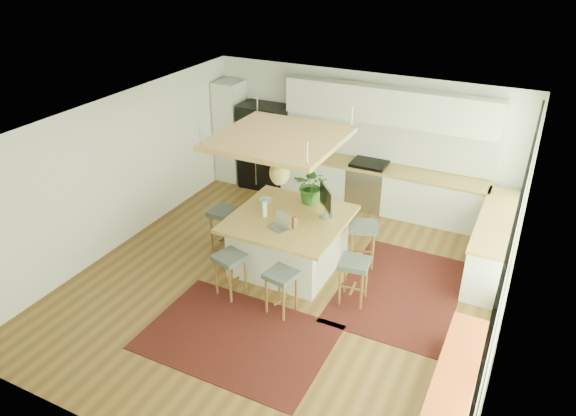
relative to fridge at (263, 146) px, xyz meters
The scene contains 34 objects.
floor 3.94m from the fridge, 56.14° to the right, with size 7.00×7.00×0.00m, color brown.
ceiling 4.22m from the fridge, 56.14° to the right, with size 7.00×7.00×0.00m, color white.
wall_back 2.20m from the fridge, ahead, with size 6.50×6.50×0.00m, color white.
wall_front 7.02m from the fridge, 72.30° to the right, with size 6.50×6.50×0.00m, color white.
wall_left 3.39m from the fridge, 109.40° to the right, with size 7.00×7.00×0.00m, color white.
wall_right 6.26m from the fridge, 30.55° to the right, with size 7.00×7.00×0.00m, color white.
window_wall 6.24m from the fridge, 30.69° to the right, with size 0.10×6.20×2.60m, color black, non-canonical shape.
pantry 0.84m from the fridge, behind, with size 0.55×0.60×2.25m, color white.
back_counter_base 2.72m from the fridge, ahead, with size 4.20×0.60×0.88m, color white.
back_counter_top 2.68m from the fridge, ahead, with size 4.24×0.64×0.05m, color #AE863D.
backsplash 2.73m from the fridge, ahead, with size 4.20×0.02×0.80m, color white.
upper_cabinets 2.95m from the fridge, ahead, with size 4.20×0.34×0.70m, color white.
range 2.47m from the fridge, ahead, with size 0.76×0.62×1.00m, color #A5A5AA, non-canonical shape.
right_counter_base 5.22m from the fridge, 13.09° to the right, with size 0.60×2.50×0.88m, color white.
right_counter_top 5.20m from the fridge, 13.09° to the right, with size 0.64×2.54×0.05m, color #AE863D.
window_bench 6.74m from the fridge, 40.74° to the right, with size 0.52×2.00×0.50m, color white, non-canonical shape.
ceiling_panel 3.51m from the fridge, 56.59° to the right, with size 1.86×1.86×0.80m, color #AE863D, non-canonical shape.
rug_near 5.19m from the fridge, 65.64° to the right, with size 2.60×1.80×0.01m, color black.
rug_right 4.73m from the fridge, 33.47° to the right, with size 1.80×2.60×0.01m, color black.
fridge is the anchor object (origin of this frame).
island 3.34m from the fridge, 53.92° to the right, with size 1.85×1.85×0.93m, color #AE863D, non-canonical shape.
stool_near_left 4.14m from the fridge, 68.57° to the right, with size 0.42×0.42×0.72m, color #404747, non-canonical shape.
stool_near_right 4.58m from the fridge, 58.09° to the right, with size 0.42×0.42×0.71m, color #404747, non-canonical shape.
stool_right_front 4.58m from the fridge, 43.86° to the right, with size 0.44×0.44×0.74m, color #404747, non-canonical shape.
stool_right_back 3.74m from the fridge, 34.33° to the right, with size 0.46×0.46×0.77m, color #404747, non-canonical shape.
stool_left_side 2.82m from the fridge, 75.79° to the right, with size 0.46×0.46×0.77m, color #404747, non-canonical shape.
laptop 3.65m from the fridge, 57.56° to the right, with size 0.34×0.36×0.25m, color #A5A5AA, non-canonical shape.
monitor 3.47m from the fridge, 44.09° to the right, with size 0.61×0.22×0.56m, color #A5A5AA, non-canonical shape.
microwave 1.15m from the fridge, ahead, with size 0.59×0.33×0.40m, color #A5A5AA.
island_plant 2.90m from the fridge, 44.41° to the right, with size 0.58×0.65×0.50m, color #1E4C19.
island_bowl 2.71m from the fridge, 60.25° to the right, with size 0.22×0.22×0.05m, color silver.
island_bottle_0 2.93m from the fridge, 61.50° to the right, with size 0.07×0.07×0.19m, color #31C1C7.
island_bottle_1 3.22m from the fridge, 61.27° to the right, with size 0.07×0.07×0.19m, color white.
island_bottle_2 3.70m from the fridge, 53.53° to the right, with size 0.07×0.07×0.19m, color brown.
Camera 1 is at (3.20, -6.39, 5.14)m, focal length 33.23 mm.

